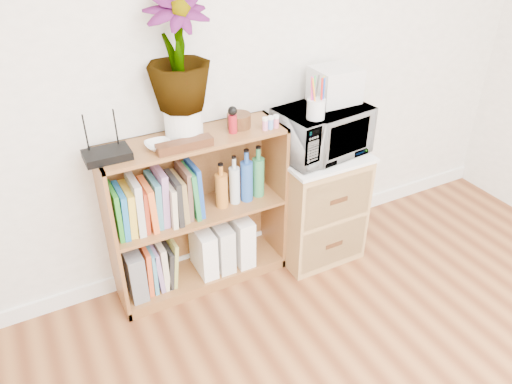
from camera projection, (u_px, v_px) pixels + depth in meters
skirting_board at (244, 242)px, 3.28m from camera, size 4.00×0.02×0.10m
bookshelf at (198, 214)px, 2.81m from camera, size 1.00×0.30×0.95m
wicker_unit at (315, 205)px, 3.12m from camera, size 0.50×0.45×0.70m
microwave at (322, 131)px, 2.84m from camera, size 0.54×0.40×0.28m
pen_cup at (316, 109)px, 2.62m from camera, size 0.10×0.10×0.11m
small_appliance at (335, 85)px, 2.79m from camera, size 0.25×0.21×0.20m
router at (107, 155)px, 2.36m from camera, size 0.22×0.15×0.04m
white_bowl at (158, 145)px, 2.45m from camera, size 0.13×0.13×0.03m
plant_pot at (184, 123)px, 2.52m from camera, size 0.19×0.19×0.16m
potted_plant at (178, 52)px, 2.33m from camera, size 0.31×0.31×0.56m
trinket_box at (185, 145)px, 2.44m from camera, size 0.28×0.07×0.05m
kokeshi_doll at (233, 124)px, 2.59m from camera, size 0.04×0.04×0.10m
wooden_bowl at (239, 120)px, 2.66m from camera, size 0.13×0.13×0.07m
paint_jars at (271, 124)px, 2.64m from camera, size 0.10×0.04×0.05m
file_box at (133, 271)px, 2.79m from camera, size 0.09×0.24×0.30m
magazine_holder_left at (203, 250)px, 2.95m from camera, size 0.09×0.24×0.29m
magazine_holder_mid at (220, 244)px, 2.99m from camera, size 0.09×0.24×0.30m
magazine_holder_right at (239, 237)px, 3.03m from camera, size 0.10×0.25×0.32m
cookbooks at (156, 200)px, 2.64m from camera, size 0.47×0.20×0.31m
liquor_bottles at (240, 177)px, 2.83m from camera, size 0.31×0.07×0.31m
lower_books at (158, 264)px, 2.85m from camera, size 0.20×0.19×0.29m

